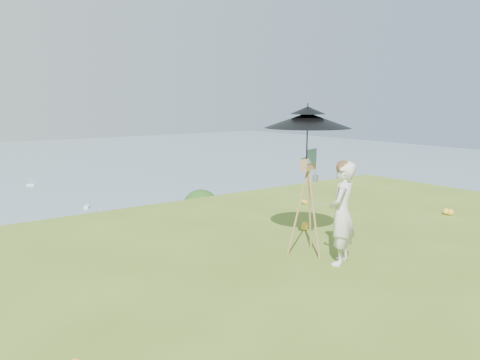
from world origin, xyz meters
TOP-DOWN VIEW (x-y plane):
  - ground at (0.00, 0.00)m, footprint 14.00×14.00m
  - slope_trees at (0.00, 35.00)m, footprint 110.00×50.00m
  - wildflowers at (0.00, 0.25)m, footprint 10.00×10.50m
  - painter at (-0.27, 1.63)m, footprint 0.67×0.60m
  - field_easel at (-0.38, 2.23)m, footprint 0.80×0.80m
  - sun_umbrella at (-0.39, 2.26)m, footprint 1.78×1.78m
  - painter_cap at (-0.27, 1.63)m, footprint 0.26×0.29m

SIDE VIEW (x-z plane):
  - slope_trees at x=0.00m, z-range -18.00..-12.00m
  - ground at x=0.00m, z-range 0.00..0.00m
  - wildflowers at x=0.00m, z-range 0.00..0.12m
  - painter at x=-0.27m, z-range 0.00..1.54m
  - field_easel at x=-0.38m, z-range 0.00..1.67m
  - painter_cap at x=-0.27m, z-range 1.44..1.54m
  - sun_umbrella at x=-0.39m, z-range 1.38..2.36m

